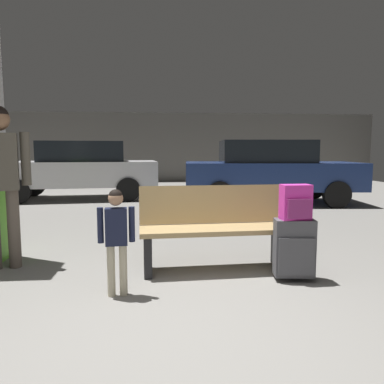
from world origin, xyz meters
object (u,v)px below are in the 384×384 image
Objects in this scene: bench at (215,228)px; adult at (0,169)px; parked_car_near at (269,170)px; child at (116,231)px; parked_car_far at (79,168)px; backpack_bright at (296,203)px; suitcase at (294,248)px.

adult is at bearing 174.89° from bench.
child is at bearing -118.69° from parked_car_near.
parked_car_far is 4.93m from parked_car_near.
parked_car_near reaches higher than bench.
parked_car_near is at bearing -14.98° from parked_car_far.
backpack_bright is 0.08× the size of parked_car_far.
adult is 0.41× the size of parked_car_far.
adult is at bearing -132.91° from parked_car_near.
parked_car_near is (4.76, -1.27, 0.00)m from parked_car_far.
adult reaches higher than child.
parked_car_far is (-3.41, 6.57, 0.48)m from suitcase.
adult is (-1.29, 0.89, 0.49)m from child.
backpack_bright is 7.40m from parked_car_far.
backpack_bright is 5.47m from parked_car_near.
backpack_bright is at bearing -31.50° from bench.
parked_car_far is at bearing 113.69° from bench.
parked_car_near is (4.33, 4.65, -0.27)m from adult.
bench is at bearing -113.07° from parked_car_near.
parked_car_near reaches higher than suitcase.
parked_car_near is (2.07, 4.86, 0.36)m from bench.
bench is 1.19m from child.
adult is (-2.98, 0.64, 0.30)m from backpack_bright.
child is 6.32m from parked_car_near.
backpack_bright is 1.71m from child.
parked_car_far is (-1.73, 6.81, 0.23)m from child.
bench is 4.78× the size of backpack_bright.
adult reaches higher than parked_car_far.
backpack_bright reaches higher than bench.
parked_car_far is (-3.41, 6.57, 0.03)m from backpack_bright.
backpack_bright reaches higher than suitcase.
suitcase is 7.42m from parked_car_far.
parked_car_near is (3.03, 5.54, 0.23)m from child.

